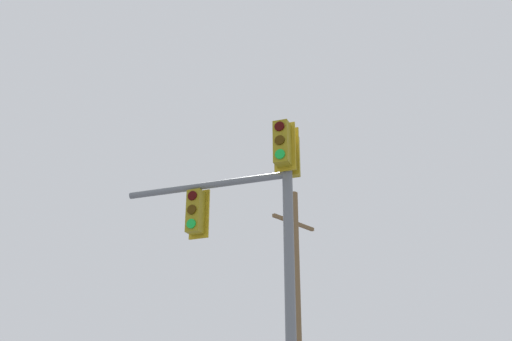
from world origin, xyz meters
TOP-DOWN VIEW (x-y plane):
  - signal_mast_assembly at (-0.04, -1.11)m, footprint 2.16×3.54m
  - utility_pole_wooden at (-7.64, -7.41)m, footprint 2.37×0.36m

SIDE VIEW (x-z plane):
  - utility_pole_wooden at x=-7.64m, z-range 0.11..9.20m
  - signal_mast_assembly at x=-0.04m, z-range 1.39..8.24m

